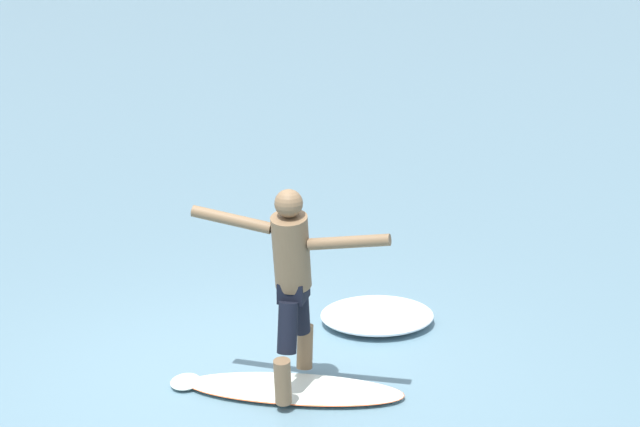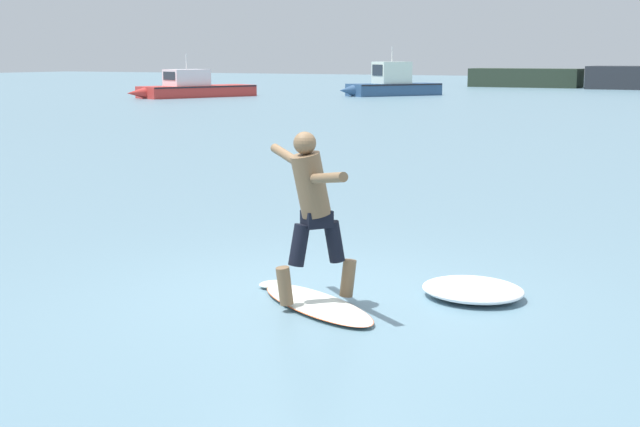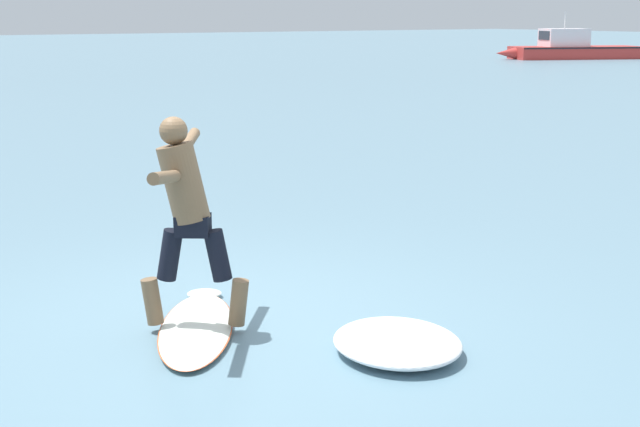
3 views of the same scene
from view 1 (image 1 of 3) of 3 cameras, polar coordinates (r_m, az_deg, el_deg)
ground_plane at (r=8.83m, az=-3.71°, el=-8.70°), size 200.00×200.00×0.00m
surfboard at (r=8.54m, az=-1.58°, el=-9.32°), size 1.84×1.37×0.21m
surfer at (r=8.11m, az=-1.51°, el=-3.21°), size 1.30×0.97×1.63m
wave_foam_at_tail at (r=9.83m, az=3.06°, el=-5.44°), size 1.22×1.14×0.17m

